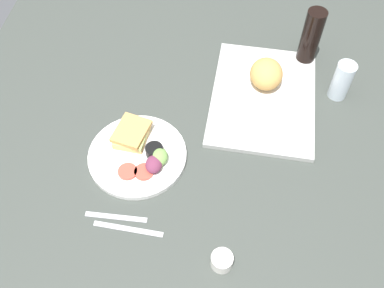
# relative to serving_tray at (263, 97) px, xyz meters

# --- Properties ---
(ground_plane) EXTENTS (1.90, 1.50, 0.03)m
(ground_plane) POSITION_rel_serving_tray_xyz_m (0.22, -0.23, -0.02)
(ground_plane) COLOR #383D38
(serving_tray) EXTENTS (0.46, 0.35, 0.02)m
(serving_tray) POSITION_rel_serving_tray_xyz_m (0.00, 0.00, 0.00)
(serving_tray) COLOR #B2B2AD
(serving_tray) RESTS_ON ground_plane
(bread_plate_near) EXTENTS (0.21, 0.21, 0.10)m
(bread_plate_near) POSITION_rel_serving_tray_xyz_m (-0.04, 0.00, 0.05)
(bread_plate_near) COLOR white
(bread_plate_near) RESTS_ON serving_tray
(plate_with_salad) EXTENTS (0.29, 0.29, 0.05)m
(plate_with_salad) POSITION_rel_serving_tray_xyz_m (0.27, -0.36, 0.01)
(plate_with_salad) COLOR white
(plate_with_salad) RESTS_ON ground_plane
(drinking_glass) EXTENTS (0.06, 0.06, 0.13)m
(drinking_glass) POSITION_rel_serving_tray_xyz_m (-0.05, 0.24, 0.06)
(drinking_glass) COLOR silver
(drinking_glass) RESTS_ON ground_plane
(soda_bottle) EXTENTS (0.06, 0.06, 0.21)m
(soda_bottle) POSITION_rel_serving_tray_xyz_m (-0.19, 0.14, 0.10)
(soda_bottle) COLOR black
(soda_bottle) RESTS_ON ground_plane
(espresso_cup) EXTENTS (0.06, 0.06, 0.04)m
(espresso_cup) POSITION_rel_serving_tray_xyz_m (0.57, -0.09, 0.01)
(espresso_cup) COLOR silver
(espresso_cup) RESTS_ON ground_plane
(fork) EXTENTS (0.02, 0.17, 0.01)m
(fork) POSITION_rel_serving_tray_xyz_m (0.47, -0.38, -0.01)
(fork) COLOR #B7B7BC
(fork) RESTS_ON ground_plane
(knife) EXTENTS (0.03, 0.19, 0.01)m
(knife) POSITION_rel_serving_tray_xyz_m (0.50, -0.34, -0.01)
(knife) COLOR #B7B7BC
(knife) RESTS_ON ground_plane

